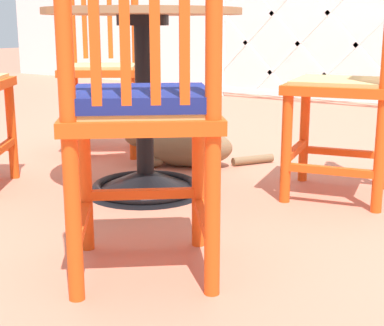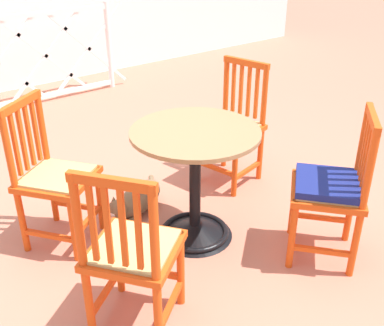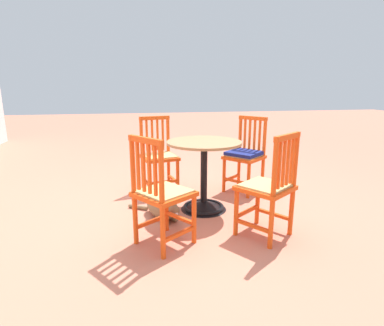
% 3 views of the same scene
% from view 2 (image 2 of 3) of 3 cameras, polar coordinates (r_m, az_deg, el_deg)
% --- Properties ---
extents(ground_plane, '(24.00, 24.00, 0.00)m').
position_cam_2_polar(ground_plane, '(3.04, -2.01, -8.71)').
color(ground_plane, '#C6755B').
extents(cafe_table, '(0.76, 0.76, 0.73)m').
position_cam_2_polar(cafe_table, '(2.88, 0.37, -4.15)').
color(cafe_table, black).
rests_on(cafe_table, ground_plane).
extents(orange_chair_tucked_in, '(0.56, 0.56, 0.91)m').
position_cam_2_polar(orange_chair_tucked_in, '(2.75, 16.66, -3.09)').
color(orange_chair_tucked_in, '#E04C14').
rests_on(orange_chair_tucked_in, ground_plane).
extents(orange_chair_facing_out, '(0.48, 0.48, 0.91)m').
position_cam_2_polar(orange_chair_facing_out, '(3.49, 4.96, 4.38)').
color(orange_chair_facing_out, '#E04C14').
rests_on(orange_chair_facing_out, ground_plane).
extents(orange_chair_near_fence, '(0.56, 0.56, 0.91)m').
position_cam_2_polar(orange_chair_near_fence, '(2.90, -16.57, -1.77)').
color(orange_chair_near_fence, '#E04C14').
rests_on(orange_chair_near_fence, ground_plane).
extents(orange_chair_at_corner, '(0.56, 0.56, 0.91)m').
position_cam_2_polar(orange_chair_at_corner, '(2.20, -7.34, -10.94)').
color(orange_chair_at_corner, '#E04C14').
rests_on(orange_chair_at_corner, ground_plane).
extents(tabby_cat, '(0.62, 0.50, 0.23)m').
position_cam_2_polar(tabby_cat, '(3.22, -6.83, -4.57)').
color(tabby_cat, brown).
rests_on(tabby_cat, ground_plane).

